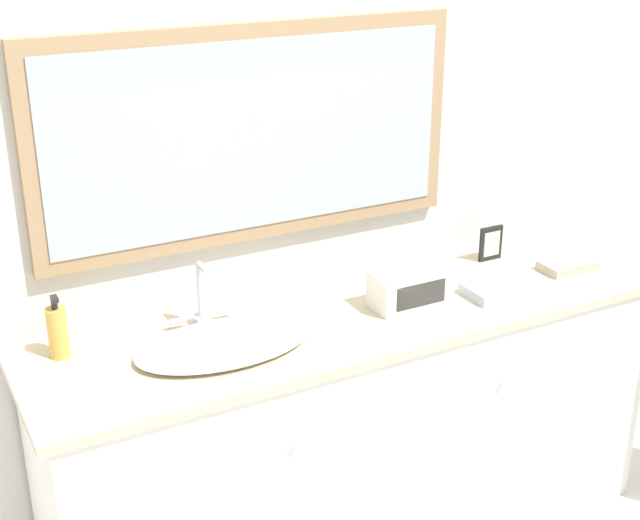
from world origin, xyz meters
name	(u,v)px	position (x,y,z in m)	size (l,w,h in m)	color
wall_back	(311,159)	(-0.01, 0.60, 1.28)	(8.00, 0.18, 2.55)	silver
vanity_counter	(357,430)	(0.00, 0.29, 0.44)	(2.08, 0.57, 0.87)	white
sink_basin	(223,341)	(-0.46, 0.27, 0.89)	(0.52, 0.35, 0.21)	white
soap_bottle	(58,331)	(-0.89, 0.44, 0.95)	(0.06, 0.06, 0.19)	gold
appliance_box	(410,288)	(0.16, 0.26, 0.93)	(0.25, 0.12, 0.12)	white
picture_frame	(491,243)	(0.62, 0.44, 0.93)	(0.09, 0.01, 0.12)	black
hand_towel_near_sink	(568,265)	(0.80, 0.24, 0.88)	(0.19, 0.11, 0.03)	#B7A899
hand_towel_far_corner	(488,291)	(0.42, 0.20, 0.89)	(0.14, 0.14, 0.03)	#A8B7C6
metal_tray	(436,276)	(0.36, 0.40, 0.87)	(0.17, 0.11, 0.01)	silver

